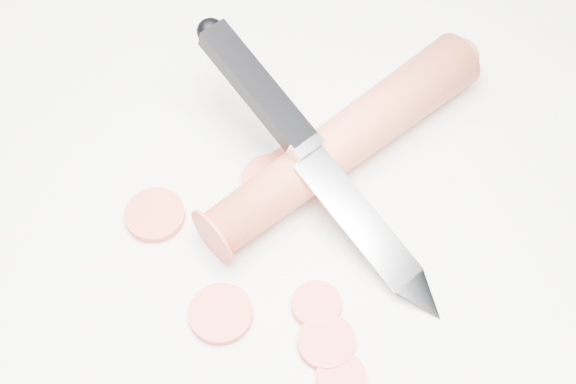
% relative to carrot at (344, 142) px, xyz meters
% --- Properties ---
extents(ground, '(2.40, 2.40, 0.00)m').
position_rel_carrot_xyz_m(ground, '(-0.01, -0.03, -0.02)').
color(ground, silver).
rests_on(ground, ground).
extents(carrot, '(0.13, 0.22, 0.04)m').
position_rel_carrot_xyz_m(carrot, '(0.00, 0.00, 0.00)').
color(carrot, '#DA5737').
rests_on(carrot, ground).
extents(carrot_slice_0, '(0.04, 0.04, 0.01)m').
position_rel_carrot_xyz_m(carrot_slice_0, '(-0.10, -0.09, -0.02)').
color(carrot_slice_0, '#E04C36').
rests_on(carrot_slice_0, ground).
extents(carrot_slice_1, '(0.04, 0.04, 0.01)m').
position_rel_carrot_xyz_m(carrot_slice_1, '(-0.03, -0.14, -0.02)').
color(carrot_slice_1, '#E04C36').
rests_on(carrot_slice_1, ground).
extents(carrot_slice_2, '(0.04, 0.04, 0.01)m').
position_rel_carrot_xyz_m(carrot_slice_2, '(-0.03, -0.02, -0.02)').
color(carrot_slice_2, '#E04C36').
rests_on(carrot_slice_2, ground).
extents(carrot_slice_3, '(0.04, 0.04, 0.01)m').
position_rel_carrot_xyz_m(carrot_slice_3, '(0.04, -0.13, -0.02)').
color(carrot_slice_3, '#E04C36').
rests_on(carrot_slice_3, ground).
extents(carrot_slice_4, '(0.03, 0.03, 0.01)m').
position_rel_carrot_xyz_m(carrot_slice_4, '(0.02, -0.11, -0.02)').
color(carrot_slice_4, '#E04C36').
rests_on(carrot_slice_4, ground).
extents(carrot_slice_5, '(0.04, 0.04, 0.01)m').
position_rel_carrot_xyz_m(carrot_slice_5, '(-0.04, -0.04, -0.02)').
color(carrot_slice_5, '#E04C36').
rests_on(carrot_slice_5, ground).
extents(carrot_slice_6, '(0.03, 0.03, 0.01)m').
position_rel_carrot_xyz_m(carrot_slice_6, '(0.06, -0.15, -0.02)').
color(carrot_slice_6, '#E04C36').
rests_on(carrot_slice_6, ground).
extents(kitchen_knife, '(0.22, 0.13, 0.08)m').
position_rel_carrot_xyz_m(kitchen_knife, '(-0.01, -0.03, 0.02)').
color(kitchen_knife, silver).
rests_on(kitchen_knife, ground).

